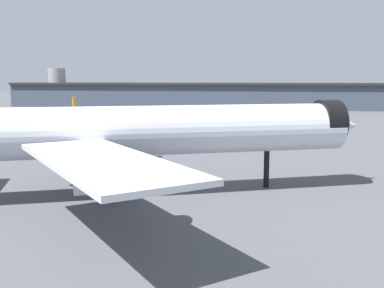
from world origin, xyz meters
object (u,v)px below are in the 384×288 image
airliner_near_gate (130,132)px  airliner_far_taxiway (63,115)px  traffic_cone_near_nose (4,158)px  traffic_cone_wingtip (95,148)px  service_truck_front (24,148)px

airliner_near_gate → airliner_far_taxiway: (-47.39, 83.42, -4.55)m
airliner_near_gate → traffic_cone_near_nose: size_ratio=118.57×
traffic_cone_near_nose → traffic_cone_wingtip: size_ratio=0.75×
airliner_far_taxiway → traffic_cone_near_nose: bearing=9.5°
airliner_near_gate → traffic_cone_wingtip: airliner_near_gate is taller
traffic_cone_near_nose → airliner_near_gate: bearing=-34.9°
service_truck_front → traffic_cone_near_nose: 5.92m
airliner_near_gate → airliner_far_taxiway: airliner_near_gate is taller
traffic_cone_near_nose → traffic_cone_wingtip: traffic_cone_wingtip is taller
airliner_near_gate → airliner_far_taxiway: bearing=98.5°
service_truck_front → traffic_cone_near_nose: bearing=16.1°
traffic_cone_wingtip → service_truck_front: bearing=-141.9°
traffic_cone_wingtip → airliner_far_taxiway: bearing=121.7°
airliner_near_gate → traffic_cone_wingtip: size_ratio=89.01×
service_truck_front → traffic_cone_wingtip: size_ratio=7.87×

